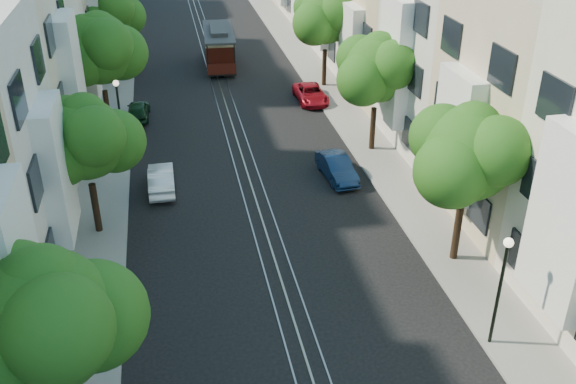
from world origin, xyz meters
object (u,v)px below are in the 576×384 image
tree_e_d (327,17)px  tree_w_b (86,141)px  parked_car_e_mid (337,168)px  tree_w_a (46,324)px  lamp_east (502,276)px  parked_car_w_mid (161,179)px  lamp_west (119,106)px  parked_car_e_far (311,94)px  parked_car_w_far (138,110)px  tree_w_c (100,50)px  tree_w_d (110,14)px  tree_e_b (470,156)px  tree_e_c (378,70)px  cable_car (219,45)px

tree_e_d → tree_w_b: tree_e_d is taller
parked_car_e_mid → tree_w_a: bearing=-132.3°
lamp_east → parked_car_w_mid: lamp_east is taller
lamp_west → parked_car_e_mid: bearing=-24.8°
lamp_east → parked_car_w_mid: bearing=128.4°
parked_car_w_mid → tree_e_d: bearing=-131.0°
parked_car_e_mid → parked_car_e_far: size_ratio=0.91×
parked_car_e_mid → parked_car_w_far: parked_car_e_mid is taller
parked_car_e_far → tree_w_b: bearing=-132.9°
tree_w_c → tree_w_d: (-0.00, 11.00, -0.47)m
tree_w_b → parked_car_w_far: size_ratio=1.88×
parked_car_e_far → tree_e_b: bearing=-86.1°
lamp_east → tree_e_c: bearing=86.6°
tree_e_c → parked_car_w_mid: 12.57m
parked_car_e_far → parked_car_w_far: (-11.20, -0.88, 0.02)m
tree_e_c → cable_car: tree_e_c is taller
lamp_east → tree_e_d: bearing=88.0°
parked_car_w_mid → lamp_east: bearing=128.3°
tree_e_d → parked_car_w_mid: 18.31m
tree_e_d → parked_car_w_far: tree_e_d is taller
tree_e_c → tree_w_c: (-14.40, 5.00, 0.47)m
tree_e_b → tree_w_b: tree_e_b is taller
parked_car_e_far → parked_car_w_mid: parked_car_w_mid is taller
tree_w_b → parked_car_w_far: tree_w_b is taller
tree_e_b → cable_car: size_ratio=0.93×
tree_e_c → tree_w_c: tree_w_c is taller
lamp_east → cable_car: bearing=99.9°
tree_w_b → cable_car: tree_w_b is taller
lamp_east → parked_car_e_mid: lamp_east is taller
tree_w_b → lamp_east: bearing=-36.6°
tree_w_b → parked_car_e_far: bearing=48.1°
tree_e_d → lamp_east: size_ratio=1.65×
tree_w_c → tree_e_d: bearing=22.6°
tree_w_c → parked_car_e_far: tree_w_c is taller
parked_car_w_far → lamp_east: bearing=120.3°
tree_w_c → tree_w_d: 11.01m
tree_e_c → parked_car_e_mid: 5.73m
tree_e_b → tree_w_c: 21.53m
parked_car_w_mid → tree_e_b: bearing=143.7°
tree_e_d → parked_car_e_mid: size_ratio=1.92×
tree_e_d → cable_car: bearing=136.5°
tree_e_c → tree_w_a: size_ratio=0.98×
tree_e_b → tree_w_c: (-14.40, 16.00, 0.34)m
lamp_east → tree_w_a: bearing=-171.4°
tree_w_a → lamp_east: 13.72m
cable_car → parked_car_e_mid: size_ratio=2.02×
tree_e_b → tree_e_d: bearing=90.0°
lamp_west → parked_car_e_far: bearing=27.5°
tree_w_a → tree_w_d: tree_w_a is taller
parked_car_e_far → parked_car_w_far: bearing=-176.5°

